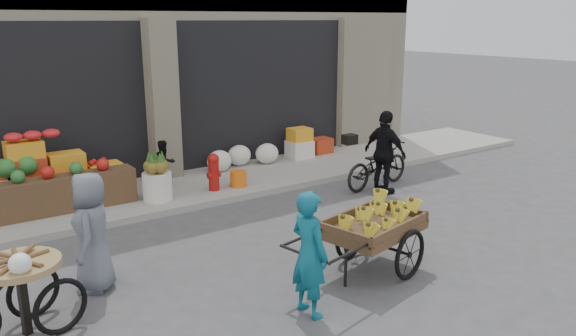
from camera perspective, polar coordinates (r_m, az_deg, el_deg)
ground at (r=7.75m, az=2.59°, el=-9.93°), size 80.00×80.00×0.00m
sidewalk at (r=11.05m, az=-10.41°, el=-2.13°), size 18.00×2.20×0.12m
building at (r=14.27m, az=-17.91°, el=14.71°), size 14.00×6.45×7.00m
fruit_display at (r=10.44m, az=-23.69°, el=-0.69°), size 3.10×1.12×1.24m
pineapple_bin at (r=10.25m, az=-13.13°, el=-1.83°), size 0.52×0.52×0.50m
fire_hydrant at (r=10.60m, az=-7.56°, el=-0.25°), size 0.22×0.22×0.71m
orange_bucket at (r=10.85m, az=-5.05°, el=-1.10°), size 0.32×0.32×0.30m
right_bay_goods at (r=12.70m, az=-0.87°, el=1.98°), size 3.35×0.60×0.70m
seated_person at (r=10.87m, az=-12.43°, el=0.35°), size 0.51×0.43×0.93m
banana_cart at (r=7.37m, az=8.49°, el=-5.67°), size 2.38×1.35×0.94m
vendor_woman at (r=6.31m, az=2.18°, el=-8.69°), size 0.39×0.56×1.46m
tricycle_cart at (r=6.59m, az=-25.50°, el=-10.75°), size 1.46×1.05×0.95m
vendor_grey at (r=7.27m, az=-19.29°, el=-6.16°), size 0.75×0.87×1.50m
bicycle at (r=11.26m, az=9.05°, el=0.31°), size 1.77×0.80×0.90m
cyclist at (r=10.76m, az=9.82°, el=1.53°), size 0.50×0.98×1.60m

